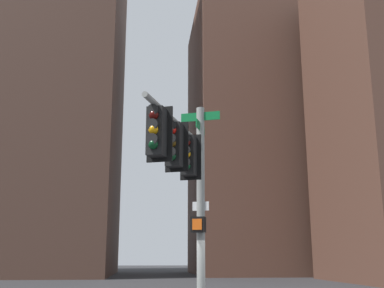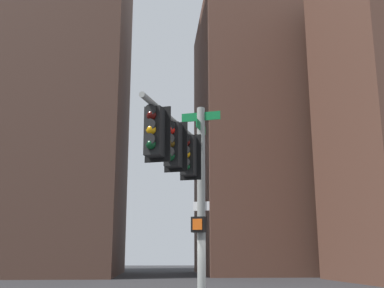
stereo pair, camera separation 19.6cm
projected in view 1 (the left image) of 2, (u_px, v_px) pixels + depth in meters
The scene contains 3 objects.
signal_pole_assembly at pixel (186, 173), 11.49m from camera, with size 2.12×4.54×6.15m.
building_brick_nearside at pixel (13, 78), 57.97m from camera, with size 25.83×21.92×46.46m, color #4C3328.
building_brick_farside at pixel (279, 139), 60.57m from camera, with size 21.69×18.78×33.35m, color brown.
Camera 1 is at (1.96, 12.71, 2.10)m, focal length 44.50 mm.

